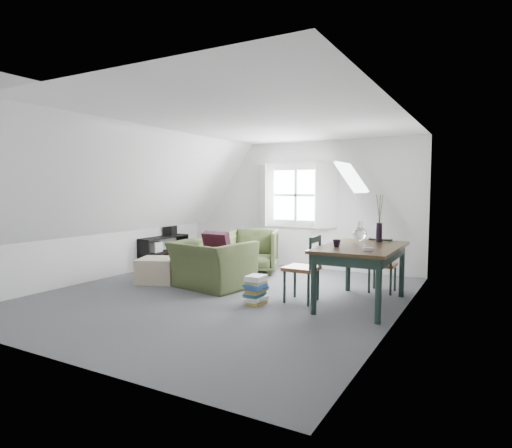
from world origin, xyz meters
The scene contains 24 objects.
floor centered at (0.00, 0.00, 0.00)m, with size 5.50×5.50×0.00m, color #4E4F53.
ceiling centered at (0.00, 0.00, 2.50)m, with size 5.50×5.50×0.00m, color white.
wall_back centered at (0.00, 2.75, 1.25)m, with size 5.00×5.00×0.00m, color silver.
wall_front centered at (0.00, -2.75, 1.25)m, with size 5.00×5.00×0.00m, color silver.
wall_left centered at (-2.50, 0.00, 1.25)m, with size 5.50×5.50×0.00m, color silver.
wall_right centered at (2.50, 0.00, 1.25)m, with size 5.50×5.50×0.00m, color silver.
slope_left centered at (-1.55, 0.00, 1.78)m, with size 5.50×5.50×0.00m, color white.
slope_right centered at (1.55, 0.00, 1.78)m, with size 5.50×5.50×0.00m, color white.
dormer_window centered at (0.00, 2.68, 1.45)m, with size 1.71×0.35×1.30m.
skylight centered at (1.55, 1.30, 1.75)m, with size 0.55×0.75×0.04m, color white.
armchair_near centered at (-0.41, 0.35, 0.00)m, with size 1.15×1.00×0.74m, color #3D4925.
armchair_far centered at (-0.46, 1.79, 0.00)m, with size 0.87×0.90×0.82m, color #3D4925.
throw_pillow centered at (-0.41, 0.50, 0.66)m, with size 0.45×0.13×0.45m, color #360E1E.
ottoman centered at (-1.45, 0.25, 0.20)m, with size 0.61×0.61×0.41m, color tan.
dining_table centered at (1.94, 0.48, 0.70)m, with size 0.97×1.62×0.81m.
demijohn centered at (1.79, 0.93, 0.92)m, with size 0.20×0.20×0.28m.
vase_twigs centered at (2.04, 1.03, 0.96)m, with size 0.09×0.10×0.68m.
cup centered at (1.69, 0.18, 0.81)m, with size 0.11×0.11×0.10m, color black.
paper_box centered at (2.14, 0.03, 0.83)m, with size 0.12×0.08×0.04m, color white.
dining_chair_far centered at (2.02, 1.34, 0.44)m, with size 0.39×0.39×0.84m.
dining_chair_near centered at (1.20, 0.25, 0.49)m, with size 0.44×0.44×0.93m.
media_shelf centered at (-2.39, 1.39, 0.28)m, with size 0.40×1.20×0.62m.
electronics_box centered at (-2.39, 1.68, 0.71)m, with size 0.19×0.27×0.21m, color black.
magazine_stack centered at (0.67, -0.16, 0.20)m, with size 0.29×0.35×0.39m.
Camera 1 is at (3.45, -5.18, 1.55)m, focal length 30.00 mm.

